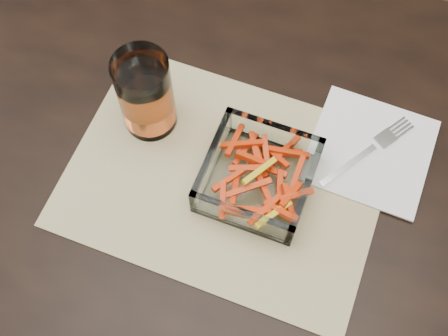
# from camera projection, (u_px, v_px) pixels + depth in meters

# --- Properties ---
(dining_table) EXTENTS (1.60, 0.90, 0.75)m
(dining_table) POSITION_uv_depth(u_px,v_px,m) (226.00, 214.00, 0.89)
(dining_table) COLOR black
(dining_table) RESTS_ON ground
(placemat) EXTENTS (0.48, 0.37, 0.00)m
(placemat) POSITION_uv_depth(u_px,v_px,m) (225.00, 178.00, 0.82)
(placemat) COLOR tan
(placemat) RESTS_ON dining_table
(glass_bowl) EXTENTS (0.16, 0.16, 0.06)m
(glass_bowl) POSITION_uv_depth(u_px,v_px,m) (258.00, 177.00, 0.80)
(glass_bowl) COLOR white
(glass_bowl) RESTS_ON placemat
(tumbler) EXTENTS (0.08, 0.08, 0.14)m
(tumbler) POSITION_uv_depth(u_px,v_px,m) (146.00, 96.00, 0.80)
(tumbler) COLOR white
(tumbler) RESTS_ON placemat
(napkin) EXTENTS (0.19, 0.19, 0.00)m
(napkin) POSITION_uv_depth(u_px,v_px,m) (370.00, 150.00, 0.84)
(napkin) COLOR white
(napkin) RESTS_ON placemat
(fork) EXTENTS (0.12, 0.15, 0.00)m
(fork) POSITION_uv_depth(u_px,v_px,m) (369.00, 150.00, 0.83)
(fork) COLOR silver
(fork) RESTS_ON napkin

